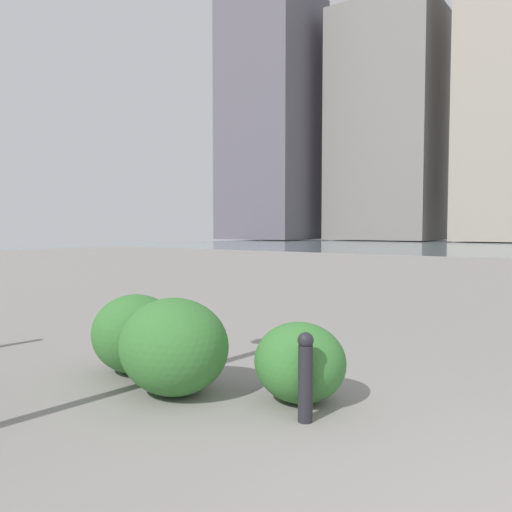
# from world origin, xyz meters

# --- Properties ---
(building_annex) EXTENTS (14.49, 14.15, 32.70)m
(building_annex) POSITION_xyz_m (27.60, -68.17, 16.35)
(building_annex) COLOR gray
(building_annex) RESTS_ON ground
(building_highrise) EXTENTS (12.93, 12.51, 36.43)m
(building_highrise) POSITION_xyz_m (43.54, -61.07, 18.22)
(building_highrise) COLOR #5B5660
(building_highrise) RESTS_ON ground
(bollard_near) EXTENTS (0.13, 0.13, 0.73)m
(bollard_near) POSITION_xyz_m (2.25, -0.78, 0.38)
(bollard_near) COLOR #232328
(bollard_near) RESTS_ON ground
(shrub_low) EXTENTS (0.99, 0.89, 0.85)m
(shrub_low) POSITION_xyz_m (4.42, -0.90, 0.42)
(shrub_low) COLOR #387533
(shrub_low) RESTS_ON ground
(shrub_round) EXTENTS (0.84, 0.76, 0.72)m
(shrub_round) POSITION_xyz_m (2.52, -1.15, 0.36)
(shrub_round) COLOR #387533
(shrub_round) RESTS_ON ground
(shrub_wide) EXTENTS (1.07, 0.96, 0.91)m
(shrub_wide) POSITION_xyz_m (3.58, -0.64, 0.45)
(shrub_wide) COLOR #387533
(shrub_wide) RESTS_ON ground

